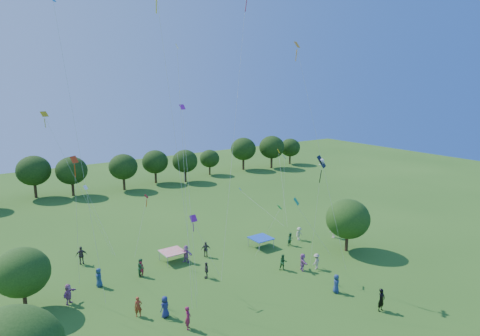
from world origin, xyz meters
name	(u,v)px	position (x,y,z in m)	size (l,w,h in m)	color
near_tree_north	(22,272)	(-15.85, 21.19, 3.31)	(4.30, 4.30, 5.25)	#422B19
near_tree_east	(348,219)	(14.62, 14.88, 3.60)	(4.67, 4.67, 5.71)	#422B19
treeline	(84,169)	(-1.73, 55.43, 4.09)	(88.01, 8.77, 6.77)	#422B19
tent_red_stripe	(172,252)	(-1.99, 23.14, 1.04)	(2.20, 2.20, 1.10)	red
tent_blue	(261,238)	(7.68, 20.98, 1.04)	(2.20, 2.20, 1.10)	#1C49B7
man_in_black	(381,300)	(7.40, 4.95, 0.94)	(0.70, 0.45, 1.88)	black
crowd_person_0	(165,307)	(-7.11, 13.98, 0.86)	(0.85, 0.46, 1.72)	navy
crowd_person_1	(138,307)	(-8.78, 15.25, 0.81)	(0.60, 0.39, 1.62)	maroon
crowd_person_2	(283,262)	(5.89, 15.14, 0.79)	(0.78, 0.42, 1.59)	#29612B
crowd_person_3	(299,234)	(12.58, 20.13, 0.77)	(1.01, 0.45, 1.54)	beige
crowd_person_4	(206,249)	(1.37, 22.17, 0.82)	(0.96, 0.44, 1.64)	#423A35
crowd_person_5	(303,262)	(7.37, 13.99, 0.86)	(1.60, 0.57, 1.72)	#AE65A9
crowd_person_6	(99,277)	(-9.77, 21.95, 0.86)	(0.85, 0.46, 1.73)	navy
crowd_person_7	(188,318)	(-6.41, 11.53, 0.89)	(0.67, 0.43, 1.78)	maroon
crowd_person_8	(141,267)	(-5.88, 21.82, 0.85)	(0.84, 0.45, 1.70)	#25562B
crowd_person_9	(316,261)	(8.70, 13.47, 0.78)	(1.02, 0.46, 1.56)	#AC9F8A
crowd_person_10	(81,255)	(-9.75, 27.70, 0.93)	(1.09, 0.50, 1.86)	#483B39
crowd_person_11	(186,254)	(-0.96, 22.16, 0.89)	(1.66, 0.59, 1.78)	#AB649E
crowd_person_12	(336,284)	(6.72, 9.09, 0.83)	(0.82, 0.44, 1.65)	navy
crowd_person_13	(141,268)	(-5.90, 21.76, 0.76)	(0.57, 0.37, 1.53)	maroon
crowd_person_14	(291,239)	(10.66, 19.44, 0.74)	(0.73, 0.39, 1.47)	#275D33
crowd_person_15	(333,231)	(16.36, 18.40, 0.80)	(1.04, 0.47, 1.59)	beige
crowd_person_16	(206,270)	(-1.07, 17.92, 0.78)	(0.91, 0.42, 1.56)	#463D38
crowd_person_17	(69,294)	(-12.74, 20.35, 0.87)	(1.62, 0.58, 1.73)	#A15D8E
pirate_kite	(322,163)	(6.50, 11.16, 11.11)	(1.28, 1.99, 10.45)	black
red_high_kite	(243,28)	(2.05, 16.44, 22.33)	(4.95, 2.95, 26.29)	red
small_kite_0	(75,182)	(-11.76, 19.29, 10.41)	(0.65, 2.06, 11.15)	red
small_kite_1	(280,164)	(14.50, 25.97, 7.73)	(3.20, 5.59, 8.14)	#E7AB0C
small_kite_2	(168,81)	(-7.64, 11.05, 18.02)	(3.14, 1.21, 22.32)	yellow
small_kite_3	(299,206)	(6.73, 14.00, 6.58)	(4.05, 1.64, 6.08)	#198A49
small_kite_4	(284,169)	(12.24, 22.59, 8.02)	(0.82, 1.12, 8.29)	blue
small_kite_5	(186,159)	(-4.40, 14.95, 12.04)	(0.55, 2.44, 14.94)	#AA1CA7
small_kite_6	(91,199)	(-8.25, 28.45, 6.31)	(1.45, 4.77, 6.33)	white
small_kite_7	(73,117)	(-12.08, 16.99, 15.56)	(2.00, 1.28, 22.16)	#0E83D9
small_kite_8	(145,205)	(-4.09, 24.58, 5.92)	(2.30, 1.63, 5.65)	#B91A0A
small_kite_9	(310,104)	(4.84, 11.14, 16.18)	(5.52, 1.89, 19.71)	orange
small_kite_10	(58,143)	(-11.30, 26.33, 12.51)	(5.19, 1.62, 14.08)	gold
small_kite_11	(277,213)	(5.06, 15.27, 5.84)	(1.56, 2.25, 5.41)	green
small_kite_12	(250,198)	(10.94, 27.44, 3.63)	(1.43, 7.50, 3.28)	blue
small_kite_13	(196,225)	(-3.15, 15.98, 6.16)	(2.46, 0.75, 5.71)	#7E1583
small_kite_14	(182,139)	(-6.05, 12.35, 14.05)	(0.39, 1.04, 19.17)	silver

